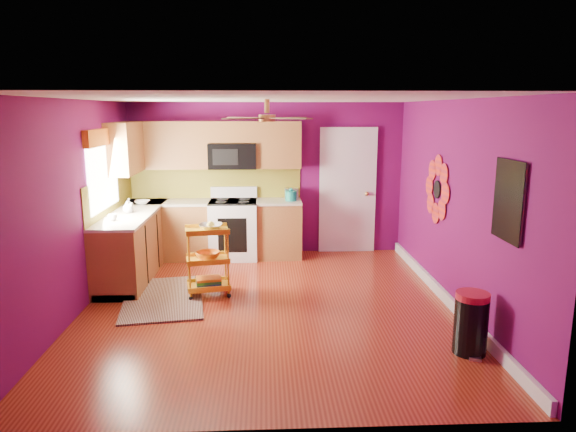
{
  "coord_description": "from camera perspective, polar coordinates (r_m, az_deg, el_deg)",
  "views": [
    {
      "loc": [
        -0.03,
        -5.98,
        2.38
      ],
      "look_at": [
        0.26,
        0.4,
        1.05
      ],
      "focal_mm": 32.0,
      "sensor_mm": 36.0,
      "label": 1
    }
  ],
  "objects": [
    {
      "name": "ground",
      "position": [
        6.44,
        -2.15,
        -9.96
      ],
      "size": [
        5.0,
        5.0,
        0.0
      ],
      "primitive_type": "plane",
      "color": "maroon",
      "rests_on": "ground"
    },
    {
      "name": "room_envelope",
      "position": [
        6.03,
        -2.02,
        4.62
      ],
      "size": [
        4.54,
        5.04,
        2.52
      ],
      "color": "#610B4F",
      "rests_on": "ground"
    },
    {
      "name": "lower_cabinets",
      "position": [
        8.14,
        -11.81,
        -2.34
      ],
      "size": [
        2.81,
        2.31,
        0.94
      ],
      "color": "brown",
      "rests_on": "ground"
    },
    {
      "name": "electric_range",
      "position": [
        8.39,
        -6.07,
        -1.4
      ],
      "size": [
        0.76,
        0.66,
        1.13
      ],
      "color": "white",
      "rests_on": "ground"
    },
    {
      "name": "upper_cabinetry",
      "position": [
        8.26,
        -11.1,
        7.49
      ],
      "size": [
        2.8,
        2.3,
        1.26
      ],
      "color": "brown",
      "rests_on": "ground"
    },
    {
      "name": "left_window",
      "position": [
        7.39,
        -19.9,
        6.06
      ],
      "size": [
        0.08,
        1.35,
        1.08
      ],
      "color": "white",
      "rests_on": "ground"
    },
    {
      "name": "panel_door",
      "position": [
        8.67,
        6.63,
        2.66
      ],
      "size": [
        0.95,
        0.11,
        2.15
      ],
      "color": "white",
      "rests_on": "ground"
    },
    {
      "name": "right_wall_art",
      "position": [
        6.15,
        19.03,
        2.35
      ],
      "size": [
        0.04,
        2.74,
        1.04
      ],
      "color": "black",
      "rests_on": "ground"
    },
    {
      "name": "ceiling_fan",
      "position": [
        6.18,
        -2.33,
        10.91
      ],
      "size": [
        1.01,
        1.01,
        0.26
      ],
      "color": "#BF8C3F",
      "rests_on": "ground"
    },
    {
      "name": "shag_rug",
      "position": [
        6.84,
        -13.69,
        -8.84
      ],
      "size": [
        1.19,
        1.71,
        0.02
      ],
      "primitive_type": "cube",
      "rotation": [
        0.0,
        0.0,
        0.15
      ],
      "color": "black",
      "rests_on": "ground"
    },
    {
      "name": "rolling_cart",
      "position": [
        6.72,
        -8.82,
        -4.59
      ],
      "size": [
        0.6,
        0.49,
        0.98
      ],
      "color": "gold",
      "rests_on": "ground"
    },
    {
      "name": "trash_can",
      "position": [
        5.47,
        19.65,
        -11.15
      ],
      "size": [
        0.41,
        0.41,
        0.63
      ],
      "color": "black",
      "rests_on": "ground"
    },
    {
      "name": "teal_kettle",
      "position": [
        8.26,
        0.35,
        2.29
      ],
      "size": [
        0.18,
        0.18,
        0.21
      ],
      "color": "#128979",
      "rests_on": "lower_cabinets"
    },
    {
      "name": "toaster",
      "position": [
        8.41,
        0.39,
        2.5
      ],
      "size": [
        0.22,
        0.15,
        0.18
      ],
      "primitive_type": "cube",
      "color": "beige",
      "rests_on": "lower_cabinets"
    },
    {
      "name": "soap_bottle_a",
      "position": [
        7.64,
        -17.24,
        1.12
      ],
      "size": [
        0.09,
        0.09,
        0.2
      ],
      "primitive_type": "imported",
      "color": "#EA3F72",
      "rests_on": "lower_cabinets"
    },
    {
      "name": "soap_bottle_b",
      "position": [
        7.61,
        -17.4,
        0.97
      ],
      "size": [
        0.14,
        0.14,
        0.18
      ],
      "primitive_type": "imported",
      "color": "white",
      "rests_on": "lower_cabinets"
    },
    {
      "name": "counter_dish",
      "position": [
        8.29,
        -15.88,
        1.49
      ],
      "size": [
        0.23,
        0.23,
        0.06
      ],
      "primitive_type": "imported",
      "color": "white",
      "rests_on": "lower_cabinets"
    },
    {
      "name": "counter_cup",
      "position": [
        7.15,
        -18.91,
        -0.14
      ],
      "size": [
        0.12,
        0.12,
        0.09
      ],
      "primitive_type": "imported",
      "color": "white",
      "rests_on": "lower_cabinets"
    }
  ]
}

